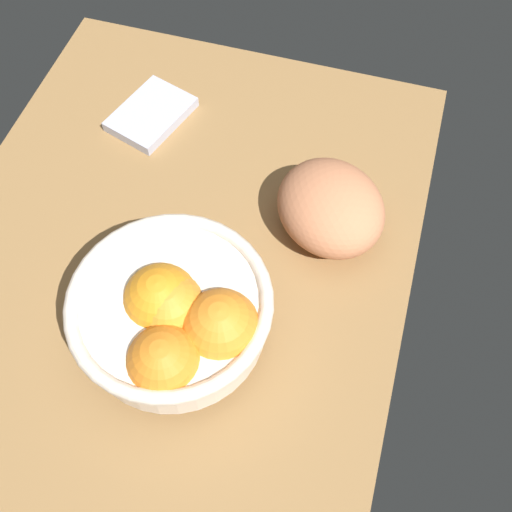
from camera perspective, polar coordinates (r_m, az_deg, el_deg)
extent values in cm
cube|color=olive|center=(79.91, -7.56, 0.09)|extent=(76.82, 60.61, 3.00)
cylinder|color=beige|center=(72.45, -7.54, -6.75)|extent=(8.57, 8.57, 1.93)
cylinder|color=beige|center=(68.84, -7.92, -5.42)|extent=(21.29, 21.29, 6.04)
torus|color=beige|center=(66.13, -8.23, -4.32)|extent=(22.89, 22.89, 1.60)
sphere|color=orange|center=(67.70, -8.94, -4.21)|extent=(8.51, 8.51, 8.51)
sphere|color=orange|center=(64.82, -8.67, -9.98)|extent=(8.18, 8.18, 8.18)
sphere|color=orange|center=(65.59, -3.36, -6.81)|extent=(8.72, 8.72, 8.72)
sphere|color=orange|center=(67.32, -8.09, -4.82)|extent=(7.95, 7.95, 7.95)
ellipsoid|color=#C77B53|center=(76.80, 7.09, 4.60)|extent=(19.81, 19.81, 8.68)
cube|color=#B3B5C9|center=(92.50, -9.91, 13.11)|extent=(13.94, 11.81, 1.55)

